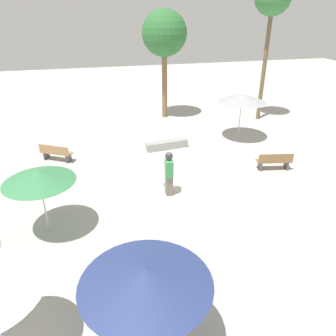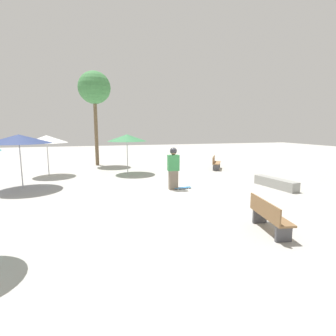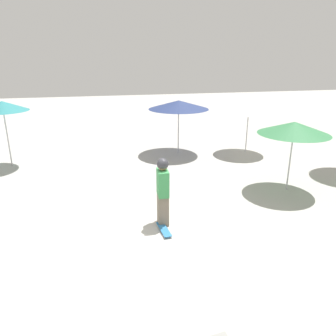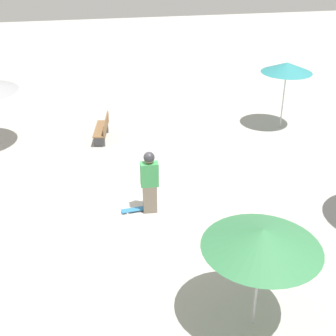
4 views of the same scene
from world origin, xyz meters
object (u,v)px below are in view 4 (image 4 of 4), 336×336
at_px(bench_near, 103,129).
at_px(shade_umbrella_green, 262,239).
at_px(skateboard, 136,209).
at_px(shade_umbrella_teal, 287,68).
at_px(skater_main, 150,180).

bearing_deg(bench_near, shade_umbrella_green, -156.39).
height_order(bench_near, shade_umbrella_green, shade_umbrella_green).
height_order(skateboard, shade_umbrella_teal, shade_umbrella_teal).
distance_m(skater_main, shade_umbrella_teal, 8.00).
bearing_deg(shade_umbrella_teal, bench_near, 88.18).
distance_m(bench_near, shade_umbrella_green, 10.19).
height_order(skateboard, shade_umbrella_green, shade_umbrella_green).
bearing_deg(bench_near, shade_umbrella_teal, -81.52).
xyz_separation_m(skater_main, shade_umbrella_green, (-4.54, -1.38, 1.11)).
distance_m(shade_umbrella_green, shade_umbrella_teal, 10.65).
relative_size(shade_umbrella_green, shade_umbrella_teal, 0.88).
bearing_deg(skater_main, skateboard, -5.38).
bearing_deg(skateboard, bench_near, -89.30).
distance_m(skateboard, shade_umbrella_green, 5.35).
bearing_deg(skateboard, skater_main, 165.99).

